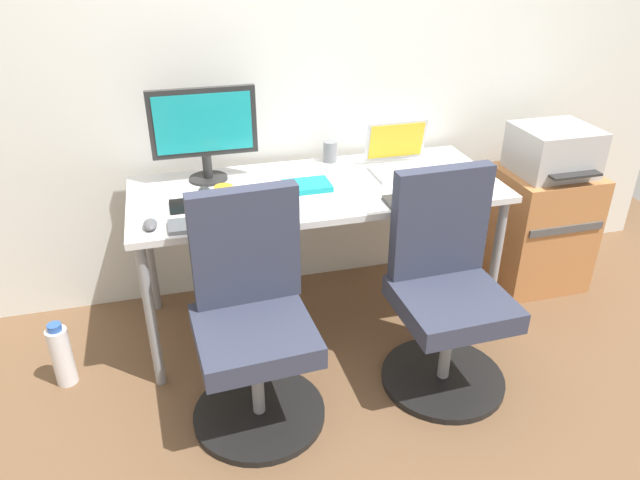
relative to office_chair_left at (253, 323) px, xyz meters
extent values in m
plane|color=brown|center=(0.41, 0.55, -0.42)|extent=(5.28, 5.28, 0.00)
cube|color=silver|center=(0.41, 0.98, 0.88)|extent=(4.40, 0.04, 2.60)
cube|color=silver|center=(0.41, 0.55, 0.29)|extent=(1.69, 0.70, 0.03)
cylinder|color=gray|center=(-0.39, 0.25, -0.07)|extent=(0.04, 0.04, 0.70)
cylinder|color=gray|center=(1.20, 0.25, -0.07)|extent=(0.04, 0.04, 0.70)
cylinder|color=gray|center=(-0.39, 0.85, -0.07)|extent=(0.04, 0.04, 0.70)
cylinder|color=gray|center=(1.20, 0.85, -0.07)|extent=(0.04, 0.04, 0.70)
cylinder|color=black|center=(0.00, -0.06, -0.41)|extent=(0.54, 0.54, 0.03)
cylinder|color=gray|center=(0.00, -0.06, -0.22)|extent=(0.05, 0.05, 0.34)
cube|color=#33384C|center=(0.00, -0.06, -0.01)|extent=(0.46, 0.46, 0.09)
cube|color=#33384C|center=(0.01, 0.12, 0.28)|extent=(0.42, 0.09, 0.48)
cylinder|color=black|center=(0.82, -0.06, -0.41)|extent=(0.54, 0.54, 0.03)
cylinder|color=gray|center=(0.82, -0.06, -0.22)|extent=(0.05, 0.05, 0.34)
cube|color=#33384C|center=(0.82, -0.06, -0.01)|extent=(0.45, 0.45, 0.09)
cube|color=#33384C|center=(0.82, 0.12, 0.28)|extent=(0.42, 0.08, 0.48)
cube|color=#B77542|center=(1.67, 0.60, -0.10)|extent=(0.47, 0.43, 0.65)
cube|color=#4C4C4C|center=(1.67, 0.38, 0.00)|extent=(0.42, 0.01, 0.04)
cube|color=#B7B7B7|center=(1.67, 0.60, 0.35)|extent=(0.38, 0.34, 0.24)
cube|color=#262626|center=(1.67, 0.40, 0.29)|extent=(0.27, 0.06, 0.01)
cylinder|color=white|center=(-0.79, 0.36, -0.28)|extent=(0.09, 0.09, 0.28)
cylinder|color=#2D59B2|center=(-0.79, 0.36, -0.13)|extent=(0.06, 0.06, 0.03)
cylinder|color=#262626|center=(-0.07, 0.76, 0.31)|extent=(0.18, 0.18, 0.01)
cylinder|color=#262626|center=(-0.07, 0.76, 0.37)|extent=(0.04, 0.04, 0.11)
cube|color=#262626|center=(-0.07, 0.76, 0.58)|extent=(0.48, 0.03, 0.31)
cube|color=teal|center=(-0.07, 0.75, 0.58)|extent=(0.43, 0.00, 0.26)
cube|color=silver|center=(0.86, 0.60, 0.32)|extent=(0.31, 0.22, 0.02)
cube|color=silver|center=(0.86, 0.73, 0.43)|extent=(0.31, 0.05, 0.21)
cube|color=yellow|center=(0.86, 0.72, 0.43)|extent=(0.28, 0.04, 0.18)
cube|color=#515156|center=(-0.10, 0.28, 0.32)|extent=(0.34, 0.12, 0.02)
cube|color=#2D2D2D|center=(0.81, 0.28, 0.32)|extent=(0.34, 0.12, 0.02)
ellipsoid|color=#2D2D2D|center=(-0.10, 0.59, 0.32)|extent=(0.06, 0.10, 0.03)
ellipsoid|color=#515156|center=(-0.34, 0.32, 0.32)|extent=(0.06, 0.10, 0.03)
cylinder|color=orange|center=(-0.03, 0.44, 0.35)|extent=(0.08, 0.08, 0.09)
cylinder|color=slate|center=(0.55, 0.84, 0.36)|extent=(0.07, 0.07, 0.10)
cube|color=black|center=(-0.22, 0.48, 0.31)|extent=(0.07, 0.14, 0.01)
cube|color=black|center=(1.08, 0.39, 0.31)|extent=(0.07, 0.14, 0.01)
cube|color=teal|center=(0.36, 0.54, 0.32)|extent=(0.21, 0.15, 0.03)
camera|label=1|loc=(-0.24, -1.89, 1.38)|focal=33.42mm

